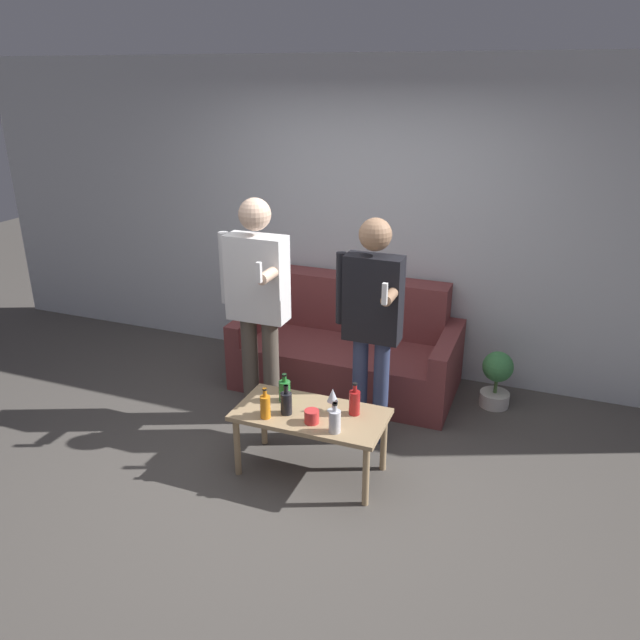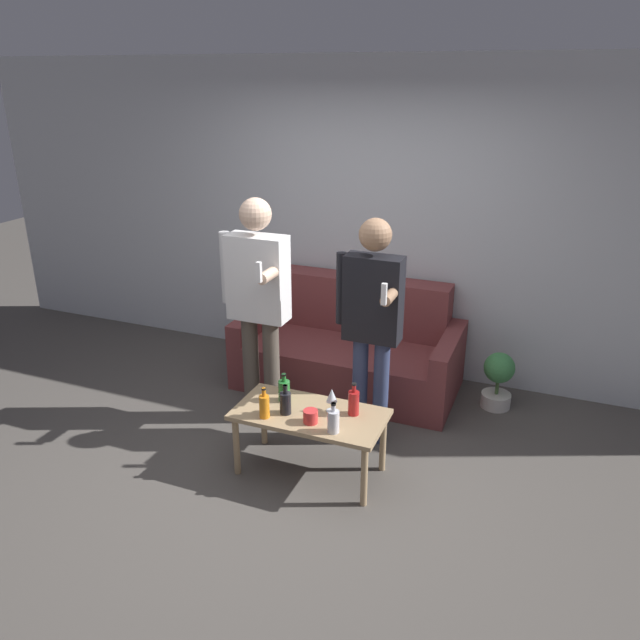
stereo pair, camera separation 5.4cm
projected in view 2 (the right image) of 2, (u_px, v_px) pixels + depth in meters
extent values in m
plane|color=#514C47|center=(280.00, 477.00, 4.22)|extent=(16.00, 16.00, 0.00)
cube|color=silver|center=(373.00, 221.00, 5.40)|extent=(8.00, 0.06, 2.70)
cube|color=brown|center=(342.00, 370.00, 5.28)|extent=(1.58, 0.66, 0.40)
cube|color=brown|center=(360.00, 325.00, 5.58)|extent=(1.58, 0.26, 0.89)
cube|color=brown|center=(258.00, 340.00, 5.65)|extent=(0.14, 0.91, 0.58)
cube|color=brown|center=(447.00, 371.00, 5.06)|extent=(0.14, 0.91, 0.58)
cube|color=tan|center=(310.00, 415.00, 4.12)|extent=(1.00, 0.51, 0.03)
cylinder|color=tan|center=(236.00, 446.00, 4.19)|extent=(0.04, 0.04, 0.43)
cylinder|color=tan|center=(364.00, 476.00, 3.87)|extent=(0.04, 0.04, 0.43)
cylinder|color=tan|center=(264.00, 417.00, 4.54)|extent=(0.04, 0.04, 0.43)
cylinder|color=tan|center=(383.00, 443.00, 4.22)|extent=(0.04, 0.04, 0.43)
cylinder|color=silver|center=(333.00, 422.00, 3.87)|extent=(0.08, 0.08, 0.15)
cylinder|color=silver|center=(333.00, 407.00, 3.83)|extent=(0.03, 0.03, 0.06)
cylinder|color=black|center=(334.00, 404.00, 3.82)|extent=(0.03, 0.03, 0.01)
cylinder|color=black|center=(285.00, 403.00, 4.08)|extent=(0.08, 0.08, 0.15)
cylinder|color=black|center=(285.00, 389.00, 4.04)|extent=(0.03, 0.03, 0.06)
cylinder|color=black|center=(285.00, 386.00, 4.03)|extent=(0.03, 0.03, 0.01)
cylinder|color=#B21E1E|center=(354.00, 403.00, 4.07)|extent=(0.07, 0.07, 0.16)
cylinder|color=#B21E1E|center=(354.00, 388.00, 4.02)|extent=(0.03, 0.03, 0.06)
cylinder|color=black|center=(354.00, 384.00, 4.01)|extent=(0.03, 0.03, 0.01)
cylinder|color=orange|center=(264.00, 407.00, 4.03)|extent=(0.07, 0.07, 0.15)
cylinder|color=orange|center=(264.00, 392.00, 3.99)|extent=(0.03, 0.03, 0.06)
cylinder|color=black|center=(264.00, 389.00, 3.98)|extent=(0.03, 0.03, 0.01)
cylinder|color=#23752D|center=(284.00, 391.00, 4.24)|extent=(0.08, 0.08, 0.15)
cylinder|color=#23752D|center=(284.00, 378.00, 4.20)|extent=(0.03, 0.03, 0.06)
cylinder|color=black|center=(284.00, 375.00, 4.20)|extent=(0.03, 0.03, 0.01)
cylinder|color=silver|center=(332.00, 411.00, 4.13)|extent=(0.07, 0.07, 0.01)
cylinder|color=silver|center=(332.00, 406.00, 4.12)|extent=(0.01, 0.01, 0.07)
cone|color=silver|center=(332.00, 395.00, 4.09)|extent=(0.07, 0.07, 0.09)
cylinder|color=red|center=(311.00, 416.00, 3.98)|extent=(0.10, 0.10, 0.09)
cylinder|color=brown|center=(251.00, 367.00, 4.83)|extent=(0.12, 0.12, 0.84)
cylinder|color=brown|center=(272.00, 371.00, 4.77)|extent=(0.12, 0.12, 0.84)
cube|color=white|center=(258.00, 278.00, 4.53)|extent=(0.44, 0.20, 0.63)
sphere|color=beige|center=(255.00, 214.00, 4.36)|extent=(0.23, 0.23, 0.23)
cylinder|color=white|center=(226.00, 268.00, 4.60)|extent=(0.08, 0.08, 0.54)
cylinder|color=beige|center=(271.00, 274.00, 4.31)|extent=(0.08, 0.29, 0.08)
cube|color=white|center=(259.00, 272.00, 4.14)|extent=(0.03, 0.03, 0.14)
cylinder|color=navy|center=(360.00, 388.00, 4.55)|extent=(0.11, 0.11, 0.81)
cylinder|color=navy|center=(381.00, 392.00, 4.49)|extent=(0.11, 0.11, 0.81)
cube|color=black|center=(373.00, 299.00, 4.26)|extent=(0.40, 0.17, 0.61)
sphere|color=#9E7556|center=(375.00, 235.00, 4.09)|extent=(0.22, 0.22, 0.22)
cylinder|color=black|center=(341.00, 288.00, 4.32)|extent=(0.07, 0.07, 0.51)
cylinder|color=#9E7556|center=(391.00, 295.00, 4.06)|extent=(0.07, 0.27, 0.07)
cube|color=white|center=(384.00, 294.00, 3.89)|extent=(0.03, 0.03, 0.14)
cylinder|color=silver|center=(496.00, 400.00, 5.09)|extent=(0.24, 0.24, 0.12)
cylinder|color=#476B38|center=(497.00, 386.00, 5.04)|extent=(0.03, 0.03, 0.15)
sphere|color=#428E4C|center=(499.00, 368.00, 4.99)|extent=(0.25, 0.25, 0.25)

